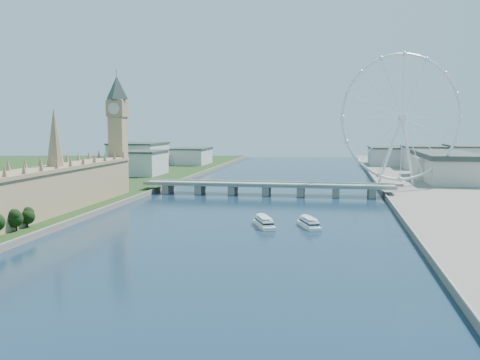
# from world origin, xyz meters

# --- Properties ---
(ground) EXTENTS (2000.00, 2000.00, 0.00)m
(ground) POSITION_xyz_m (0.00, 0.00, 0.00)
(ground) COLOR #1B394D
(ground) RESTS_ON ground
(parliament_range) EXTENTS (24.00, 200.00, 70.00)m
(parliament_range) POSITION_xyz_m (-128.00, 170.00, 18.48)
(parliament_range) COLOR tan
(parliament_range) RESTS_ON ground
(big_ben) EXTENTS (20.02, 20.02, 110.00)m
(big_ben) POSITION_xyz_m (-128.00, 278.00, 66.57)
(big_ben) COLOR tan
(big_ben) RESTS_ON ground
(westminster_bridge) EXTENTS (220.00, 22.00, 9.50)m
(westminster_bridge) POSITION_xyz_m (0.00, 300.00, 6.63)
(westminster_bridge) COLOR gray
(westminster_bridge) RESTS_ON ground
(london_eye) EXTENTS (113.60, 39.12, 124.30)m
(london_eye) POSITION_xyz_m (119.98, 355.08, 67.52)
(london_eye) COLOR silver
(london_eye) RESTS_ON ground
(county_hall) EXTENTS (54.00, 144.00, 35.00)m
(county_hall) POSITION_xyz_m (175.00, 430.00, 0.00)
(county_hall) COLOR beige
(county_hall) RESTS_ON ground
(city_skyline) EXTENTS (505.00, 280.00, 32.00)m
(city_skyline) POSITION_xyz_m (39.22, 560.08, 16.96)
(city_skyline) COLOR beige
(city_skyline) RESTS_ON ground
(tour_boat_near) EXTENTS (18.32, 31.51, 6.80)m
(tour_boat_near) POSITION_xyz_m (16.71, 151.69, 0.00)
(tour_boat_near) COLOR white
(tour_boat_near) RESTS_ON ground
(tour_boat_far) EXTENTS (17.07, 29.84, 6.42)m
(tour_boat_far) POSITION_xyz_m (43.57, 154.72, 0.00)
(tour_boat_far) COLOR white
(tour_boat_far) RESTS_ON ground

